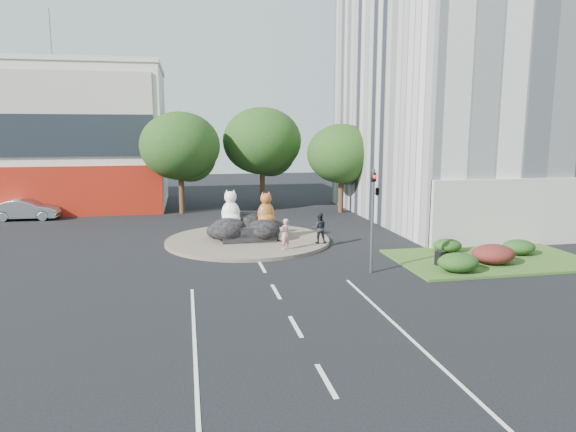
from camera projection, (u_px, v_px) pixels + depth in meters
name	position (u px, v px, depth m)	size (l,w,h in m)	color
ground	(276.00, 292.00, 21.81)	(120.00, 120.00, 0.00)	black
roundabout_island	(248.00, 240.00, 31.47)	(10.00, 10.00, 0.20)	brown
rock_plinth	(248.00, 232.00, 31.38)	(3.20, 2.60, 0.90)	black
shophouse_block	(15.00, 137.00, 44.32)	(25.20, 12.30, 17.40)	beige
grass_verge	(490.00, 259.00, 27.02)	(10.00, 6.00, 0.12)	#2C501A
tree_left	(181.00, 149.00, 41.52)	(6.46, 6.46, 8.27)	#382314
tree_mid	(263.00, 144.00, 44.75)	(6.84, 6.84, 8.76)	#382314
tree_right	(342.00, 157.00, 42.20)	(5.70, 5.70, 7.30)	#382314
hedge_near_green	(458.00, 262.00, 24.42)	(2.00, 1.60, 0.90)	#183210
hedge_red	(493.00, 254.00, 25.86)	(2.20, 1.76, 0.99)	#451213
hedge_mid_green	(519.00, 247.00, 27.81)	(1.80, 1.44, 0.81)	#183210
hedge_back_green	(447.00, 245.00, 28.40)	(1.60, 1.28, 0.72)	#183210
traffic_light	(375.00, 198.00, 24.13)	(0.44, 1.24, 5.00)	#595B60
street_lamp	(460.00, 167.00, 31.26)	(2.34, 0.22, 8.06)	#595B60
cat_white	(231.00, 207.00, 31.09)	(1.29, 1.12, 2.15)	white
cat_tabby	(266.00, 208.00, 31.25)	(1.21, 1.05, 2.02)	#B45125
kitten_calico	(228.00, 236.00, 30.36)	(0.51, 0.44, 0.84)	silver
kitten_white	(281.00, 234.00, 30.89)	(0.52, 0.45, 0.87)	beige
pedestrian_pink	(285.00, 234.00, 28.57)	(0.63, 0.42, 1.74)	tan
pedestrian_dark	(319.00, 228.00, 30.16)	(0.87, 0.68, 1.79)	black
parked_car	(26.00, 210.00, 39.10)	(1.67, 4.79, 1.58)	#96999D
litter_bin	(440.00, 258.00, 25.68)	(0.51, 0.51, 0.71)	black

